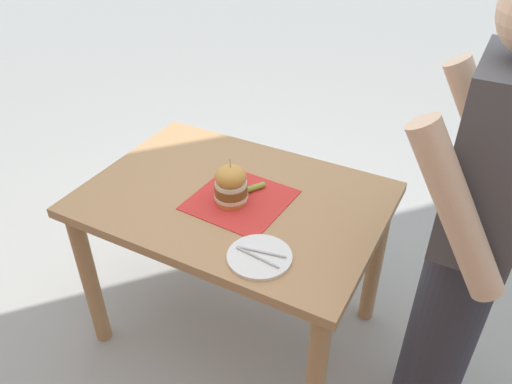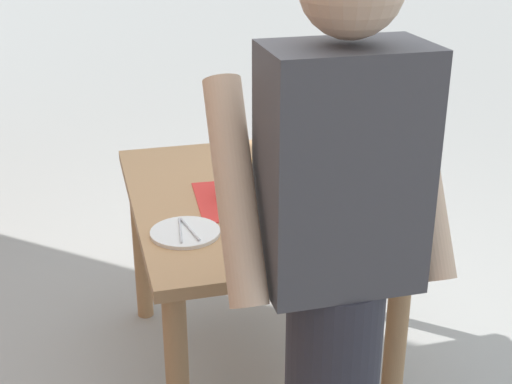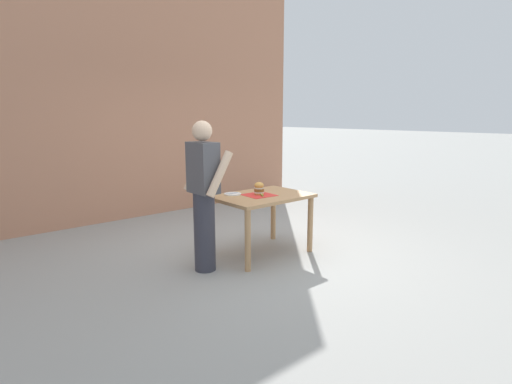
{
  "view_description": "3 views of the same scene",
  "coord_description": "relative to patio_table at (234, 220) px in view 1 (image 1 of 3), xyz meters",
  "views": [
    {
      "loc": [
        1.36,
        0.83,
        1.9
      ],
      "look_at": [
        0.0,
        0.1,
        0.81
      ],
      "focal_mm": 35.0,
      "sensor_mm": 36.0,
      "label": 1
    },
    {
      "loc": [
        0.56,
        2.25,
        1.75
      ],
      "look_at": [
        0.0,
        0.1,
        0.81
      ],
      "focal_mm": 50.0,
      "sensor_mm": 36.0,
      "label": 2
    },
    {
      "loc": [
        -3.67,
        3.24,
        1.75
      ],
      "look_at": [
        0.0,
        0.1,
        0.81
      ],
      "focal_mm": 28.0,
      "sensor_mm": 36.0,
      "label": 3
    }
  ],
  "objects": [
    {
      "name": "patio_table",
      "position": [
        0.0,
        0.0,
        0.0
      ],
      "size": [
        0.82,
        1.16,
        0.76
      ],
      "color": "tan",
      "rests_on": "ground"
    },
    {
      "name": "side_plate_with_forks",
      "position": [
        0.27,
        0.26,
        0.13
      ],
      "size": [
        0.22,
        0.22,
        0.02
      ],
      "color": "white",
      "rests_on": "patio_table"
    },
    {
      "name": "ground_plane",
      "position": [
        0.0,
        0.0,
        -0.64
      ],
      "size": [
        80.0,
        80.0,
        0.0
      ],
      "primitive_type": "plane",
      "color": "#9E9E99"
    },
    {
      "name": "sandwich",
      "position": [
        0.04,
        0.01,
        0.2
      ],
      "size": [
        0.13,
        0.13,
        0.19
      ],
      "color": "gold",
      "rests_on": "serving_paper"
    },
    {
      "name": "diner_across_table",
      "position": [
        0.0,
        0.86,
        0.24
      ],
      "size": [
        0.55,
        0.35,
        1.69
      ],
      "color": "#33333D",
      "rests_on": "ground"
    },
    {
      "name": "pickle_spear",
      "position": [
        -0.07,
        0.06,
        0.14
      ],
      "size": [
        0.09,
        0.07,
        0.02
      ],
      "primitive_type": "cylinder",
      "rotation": [
        0.0,
        1.57,
        2.6
      ],
      "color": "#8EA83D",
      "rests_on": "serving_paper"
    },
    {
      "name": "serving_paper",
      "position": [
        0.02,
        0.04,
        0.13
      ],
      "size": [
        0.37,
        0.37,
        0.0
      ],
      "primitive_type": "cube",
      "rotation": [
        0.0,
        0.0,
        -0.06
      ],
      "color": "red",
      "rests_on": "patio_table"
    }
  ]
}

